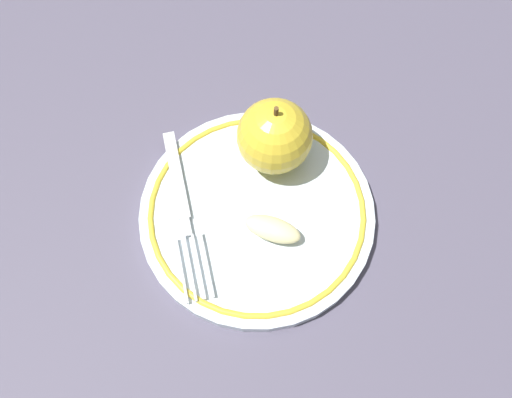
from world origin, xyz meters
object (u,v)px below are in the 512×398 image
object	(u,v)px
plate	(256,211)
fork	(182,206)
apple_red_whole	(275,136)
apple_slice_front	(273,229)

from	to	relation	value
plate	fork	size ratio (longest dim) A/B	1.35
plate	apple_red_whole	distance (m)	0.08
apple_red_whole	fork	bearing A→B (deg)	173.57
plate	apple_slice_front	distance (m)	0.04
plate	apple_slice_front	world-z (taller)	apple_slice_front
plate	fork	xyz separation A→B (m)	(-0.06, 0.05, 0.01)
plate	apple_slice_front	xyz separation A→B (m)	(-0.00, -0.03, 0.02)
apple_red_whole	fork	world-z (taller)	apple_red_whole
apple_red_whole	apple_slice_front	xyz separation A→B (m)	(-0.06, -0.07, -0.03)
apple_slice_front	plate	bearing A→B (deg)	140.40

